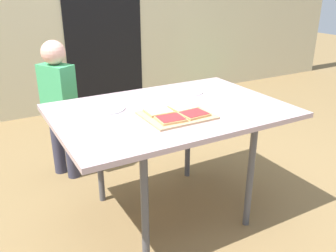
% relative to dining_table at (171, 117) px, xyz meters
% --- Properties ---
extents(ground_plane, '(16.00, 16.00, 0.00)m').
position_rel_dining_table_xyz_m(ground_plane, '(0.00, 0.00, -0.66)').
color(ground_plane, olive).
extents(house_door, '(0.90, 0.02, 2.00)m').
position_rel_dining_table_xyz_m(house_door, '(0.42, 2.26, 0.34)').
color(house_door, black).
rests_on(house_door, ground).
extents(dining_table, '(1.32, 0.91, 0.71)m').
position_rel_dining_table_xyz_m(dining_table, '(0.00, 0.00, 0.00)').
color(dining_table, '#B49AA2').
rests_on(dining_table, ground).
extents(cutting_board, '(0.36, 0.30, 0.01)m').
position_rel_dining_table_xyz_m(cutting_board, '(-0.04, -0.13, 0.06)').
color(cutting_board, tan).
rests_on(cutting_board, dining_table).
extents(pizza_slice_near_left, '(0.15, 0.13, 0.02)m').
position_rel_dining_table_xyz_m(pizza_slice_near_left, '(-0.11, -0.19, 0.07)').
color(pizza_slice_near_left, tan).
rests_on(pizza_slice_near_left, cutting_board).
extents(pizza_slice_near_right, '(0.15, 0.13, 0.02)m').
position_rel_dining_table_xyz_m(pizza_slice_near_right, '(0.04, -0.19, 0.07)').
color(pizza_slice_near_right, tan).
rests_on(pizza_slice_near_right, cutting_board).
extents(pizza_slice_far_left, '(0.15, 0.13, 0.02)m').
position_rel_dining_table_xyz_m(pizza_slice_far_left, '(-0.11, -0.06, 0.07)').
color(pizza_slice_far_left, tan).
rests_on(pizza_slice_far_left, cutting_board).
extents(pizza_slice_far_right, '(0.15, 0.13, 0.02)m').
position_rel_dining_table_xyz_m(pizza_slice_far_right, '(0.04, -0.07, 0.07)').
color(pizza_slice_far_right, tan).
rests_on(pizza_slice_far_right, cutting_board).
extents(plate_white_right, '(0.21, 0.21, 0.01)m').
position_rel_dining_table_xyz_m(plate_white_right, '(0.25, 0.22, 0.06)').
color(plate_white_right, white).
rests_on(plate_white_right, dining_table).
extents(plate_white_left, '(0.21, 0.21, 0.01)m').
position_rel_dining_table_xyz_m(plate_white_left, '(-0.33, 0.16, 0.06)').
color(plate_white_left, white).
rests_on(plate_white_left, dining_table).
extents(child_left, '(0.24, 0.28, 1.03)m').
position_rel_dining_table_xyz_m(child_left, '(-0.46, 0.82, -0.07)').
color(child_left, '#353447').
rests_on(child_left, ground).
extents(garden_hose_coil, '(0.41, 0.41, 0.04)m').
position_rel_dining_table_xyz_m(garden_hose_coil, '(1.82, 1.72, -0.63)').
color(garden_hose_coil, green).
rests_on(garden_hose_coil, ground).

